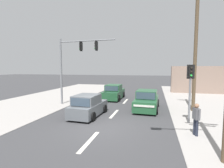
{
  "coord_description": "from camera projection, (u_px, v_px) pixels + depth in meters",
  "views": [
    {
      "loc": [
        2.88,
        -9.25,
        3.37
      ],
      "look_at": [
        -0.42,
        4.0,
        2.11
      ],
      "focal_mm": 28.0,
      "sensor_mm": 36.0,
      "label": 1
    }
  ],
  "objects": [
    {
      "name": "hatchback_crossing_left",
      "position": [
        88.0,
        106.0,
        12.19
      ],
      "size": [
        1.92,
        3.71,
        1.53
      ],
      "color": "slate",
      "rests_on": "ground"
    },
    {
      "name": "sedan_kerbside_parked",
      "position": [
        114.0,
        93.0,
        18.95
      ],
      "size": [
        1.89,
        4.24,
        1.56
      ],
      "color": "#235633",
      "rests_on": "ground"
    },
    {
      "name": "ground_plane",
      "position": [
        102.0,
        127.0,
        9.94
      ],
      "size": [
        140.0,
        140.0,
        0.0
      ],
      "primitive_type": "plane",
      "color": "#3A3A3D"
    },
    {
      "name": "lane_dash_far",
      "position": [
        126.0,
        101.0,
        17.67
      ],
      "size": [
        0.2,
        2.4,
        0.01
      ],
      "primitive_type": "cube",
      "color": "silver",
      "rests_on": "ground"
    },
    {
      "name": "pedestrian_at_kerb",
      "position": [
        196.0,
        118.0,
        8.6
      ],
      "size": [
        0.33,
        0.53,
        1.63
      ],
      "color": "#232838",
      "rests_on": "ground"
    },
    {
      "name": "sedan_receding_far",
      "position": [
        147.0,
        101.0,
        14.18
      ],
      "size": [
        2.03,
        4.3,
        1.56
      ],
      "color": "#235633",
      "rests_on": "ground"
    },
    {
      "name": "kerb_left_verge",
      "position": [
        26.0,
        105.0,
        15.85
      ],
      "size": [
        8.0,
        40.0,
        0.02
      ],
      "primitive_type": "cube",
      "color": "#A39E99",
      "rests_on": "ground"
    },
    {
      "name": "lane_dash_near",
      "position": [
        89.0,
        141.0,
        8.01
      ],
      "size": [
        0.2,
        2.4,
        0.01
      ],
      "primitive_type": "cube",
      "color": "silver",
      "rests_on": "ground"
    },
    {
      "name": "utility_pole_midground_right",
      "position": [
        196.0,
        43.0,
        13.16
      ],
      "size": [
        1.8,
        0.26,
        9.97
      ],
      "color": "brown",
      "rests_on": "ground"
    },
    {
      "name": "shopfront_wall_far",
      "position": [
        220.0,
        80.0,
        22.59
      ],
      "size": [
        12.0,
        1.0,
        3.6
      ],
      "primitive_type": "cube",
      "color": "gray",
      "rests_on": "ground"
    },
    {
      "name": "pedestal_signal_right_kerb",
      "position": [
        190.0,
        84.0,
        10.41
      ],
      "size": [
        0.44,
        0.3,
        3.56
      ],
      "color": "slate",
      "rests_on": "ground"
    },
    {
      "name": "lane_dash_mid",
      "position": [
        114.0,
        114.0,
        12.84
      ],
      "size": [
        0.2,
        2.4,
        0.01
      ],
      "primitive_type": "cube",
      "color": "silver",
      "rests_on": "ground"
    },
    {
      "name": "traffic_signal_mast",
      "position": [
        73.0,
        59.0,
        15.63
      ],
      "size": [
        5.28,
        0.53,
        6.0
      ],
      "color": "slate",
      "rests_on": "ground"
    }
  ]
}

